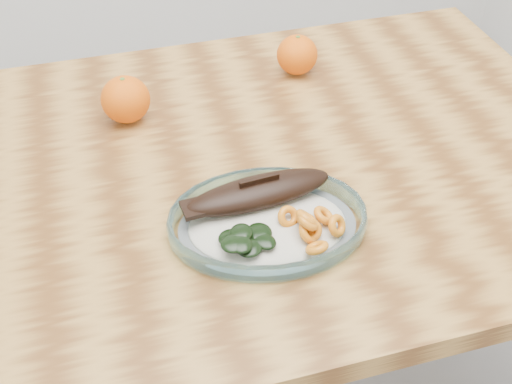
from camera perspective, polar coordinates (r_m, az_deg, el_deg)
dining_table at (r=1.10m, az=-1.01°, el=-1.20°), size 1.20×0.80×0.75m
plated_meal at (r=0.91m, az=1.01°, el=-2.45°), size 0.58×0.58×0.08m
orange_left at (r=1.12m, az=-11.52°, el=8.07°), size 0.08×0.08×0.08m
orange_right at (r=1.24m, az=3.68°, el=12.08°), size 0.08×0.08×0.08m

